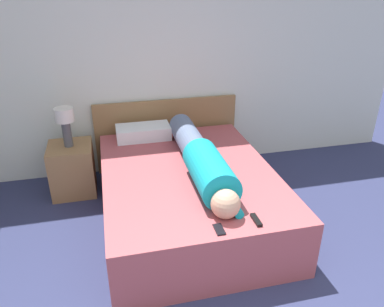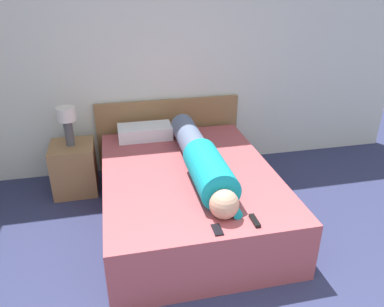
{
  "view_description": "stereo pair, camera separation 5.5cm",
  "coord_description": "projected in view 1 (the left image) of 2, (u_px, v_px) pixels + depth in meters",
  "views": [
    {
      "loc": [
        -0.73,
        -0.69,
        2.17
      ],
      "look_at": [
        -0.05,
        2.14,
        0.77
      ],
      "focal_mm": 35.0,
      "sensor_mm": 36.0,
      "label": 1
    },
    {
      "loc": [
        -0.68,
        -0.7,
        2.17
      ],
      "look_at": [
        -0.05,
        2.14,
        0.77
      ],
      "focal_mm": 35.0,
      "sensor_mm": 36.0,
      "label": 2
    }
  ],
  "objects": [
    {
      "name": "nightstand",
      "position": [
        73.0,
        169.0,
        4.03
      ],
      "size": [
        0.45,
        0.46,
        0.54
      ],
      "color": "olive",
      "rests_on": "ground_plane"
    },
    {
      "name": "person_lying",
      "position": [
        202.0,
        160.0,
        3.36
      ],
      "size": [
        0.32,
        1.73,
        0.32
      ],
      "color": "tan",
      "rests_on": "bed"
    },
    {
      "name": "table_lamp",
      "position": [
        65.0,
        121.0,
        3.79
      ],
      "size": [
        0.19,
        0.19,
        0.42
      ],
      "color": "#4C4C51",
      "rests_on": "nightstand"
    },
    {
      "name": "headboard",
      "position": [
        167.0,
        134.0,
        4.5
      ],
      "size": [
        1.69,
        0.04,
        0.85
      ],
      "color": "olive",
      "rests_on": "ground_plane"
    },
    {
      "name": "tv_remote",
      "position": [
        256.0,
        220.0,
        2.76
      ],
      "size": [
        0.04,
        0.15,
        0.02
      ],
      "color": "black",
      "rests_on": "bed"
    },
    {
      "name": "cell_phone",
      "position": [
        219.0,
        229.0,
        2.67
      ],
      "size": [
        0.06,
        0.13,
        0.01
      ],
      "color": "black",
      "rests_on": "bed"
    },
    {
      "name": "pillow_near_headboard",
      "position": [
        143.0,
        132.0,
        4.13
      ],
      "size": [
        0.59,
        0.3,
        0.14
      ],
      "color": "white",
      "rests_on": "bed"
    },
    {
      "name": "bed",
      "position": [
        188.0,
        194.0,
        3.59
      ],
      "size": [
        1.57,
        2.08,
        0.52
      ],
      "color": "#A84C51",
      "rests_on": "ground_plane"
    },
    {
      "name": "wall_back",
      "position": [
        168.0,
        60.0,
        4.2
      ],
      "size": [
        5.83,
        0.06,
        2.6
      ],
      "color": "silver",
      "rests_on": "ground_plane"
    }
  ]
}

